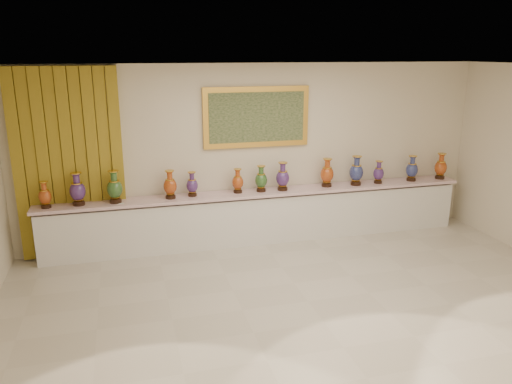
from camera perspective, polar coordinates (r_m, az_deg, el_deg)
The scene contains 17 objects.
ground at distance 6.77m, azimuth 5.95°, elevation -12.32°, with size 8.00×8.00×0.00m, color beige.
room at distance 8.15m, azimuth -17.26°, elevation 3.91°, with size 8.00×8.00×8.00m.
counter at distance 8.58m, azimuth 0.63°, elevation -2.86°, with size 7.28×0.48×0.90m.
vase_0 at distance 8.13m, azimuth -22.97°, elevation -0.44°, with size 0.19×0.19×0.41m.
vase_1 at distance 8.08m, azimuth -19.72°, elevation 0.15°, with size 0.25×0.25×0.51m.
vase_2 at distance 8.03m, azimuth -15.85°, elevation 0.39°, with size 0.28×0.28×0.51m.
vase_3 at distance 8.08m, azimuth -9.79°, elevation 0.69°, with size 0.26×0.26×0.46m.
vase_4 at distance 8.16m, azimuth -7.31°, elevation 0.77°, with size 0.22×0.22×0.41m.
vase_5 at distance 8.30m, azimuth -2.10°, elevation 1.15°, with size 0.24×0.24×0.41m.
vase_6 at distance 8.36m, azimuth 0.59°, elevation 1.39°, with size 0.21×0.21×0.44m.
vase_7 at distance 8.44m, azimuth 3.07°, elevation 1.64°, with size 0.30×0.30×0.49m.
vase_8 at distance 8.76m, azimuth 8.12°, elevation 2.06°, with size 0.27×0.27×0.50m.
vase_9 at distance 8.94m, azimuth 11.39°, elevation 2.25°, with size 0.29×0.29×0.52m.
vase_10 at distance 9.16m, azimuth 13.83°, elevation 2.10°, with size 0.24×0.24×0.41m.
vase_11 at distance 9.50m, azimuth 17.39°, elevation 2.47°, with size 0.27×0.27×0.46m.
vase_12 at distance 9.82m, azimuth 20.35°, elevation 2.66°, with size 0.23×0.23×0.48m.
label_card at distance 8.01m, azimuth -15.19°, elevation -1.29°, with size 0.10×0.06×0.00m, color white.
Camera 1 is at (-2.21, -5.55, 3.18)m, focal length 35.00 mm.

